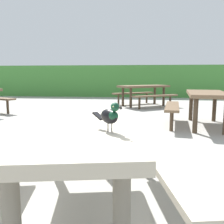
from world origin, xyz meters
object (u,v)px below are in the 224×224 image
(picnic_table_foreground, at_px, (77,145))
(picnic_table_mid_left, at_px, (207,101))
(bird_grackle, at_px, (110,115))
(picnic_table_mid_right, at_px, (144,90))

(picnic_table_foreground, bearing_deg, picnic_table_mid_left, 62.44)
(picnic_table_foreground, relative_size, bird_grackle, 8.71)
(picnic_table_mid_left, bearing_deg, picnic_table_foreground, -117.56)
(bird_grackle, bearing_deg, picnic_table_foreground, 132.68)
(picnic_table_mid_right, bearing_deg, picnic_table_foreground, -94.76)
(bird_grackle, bearing_deg, picnic_table_mid_left, 68.08)
(picnic_table_foreground, height_order, bird_grackle, bird_grackle)
(bird_grackle, height_order, picnic_table_mid_left, bird_grackle)
(picnic_table_mid_left, height_order, picnic_table_mid_right, same)
(picnic_table_mid_left, bearing_deg, bird_grackle, -111.92)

